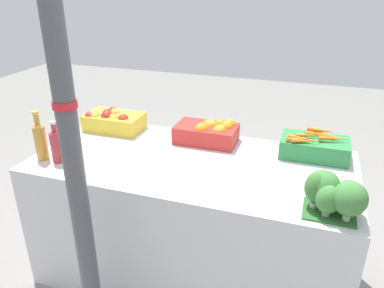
{
  "coord_description": "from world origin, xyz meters",
  "views": [
    {
      "loc": [
        0.6,
        -1.77,
        1.72
      ],
      "look_at": [
        0.0,
        0.0,
        0.88
      ],
      "focal_mm": 35.0,
      "sensor_mm": 36.0,
      "label": 1
    }
  ],
  "objects_px": {
    "juice_bottle_amber": "(40,140)",
    "juice_bottle_golden": "(72,147)",
    "apple_crate": "(112,120)",
    "carrot_crate": "(315,147)",
    "juice_bottle_ruby": "(57,145)",
    "orange_crate": "(210,132)",
    "broccoli_pile": "(334,194)",
    "support_pole": "(69,132)"
  },
  "relations": [
    {
      "from": "broccoli_pile",
      "to": "juice_bottle_golden",
      "type": "bearing_deg",
      "value": 178.21
    },
    {
      "from": "support_pole",
      "to": "broccoli_pile",
      "type": "xyz_separation_m",
      "value": [
        1.03,
        0.34,
        -0.28
      ]
    },
    {
      "from": "broccoli_pile",
      "to": "support_pole",
      "type": "bearing_deg",
      "value": -161.57
    },
    {
      "from": "support_pole",
      "to": "juice_bottle_golden",
      "type": "height_order",
      "value": "support_pole"
    },
    {
      "from": "orange_crate",
      "to": "juice_bottle_ruby",
      "type": "height_order",
      "value": "juice_bottle_ruby"
    },
    {
      "from": "juice_bottle_golden",
      "to": "juice_bottle_amber",
      "type": "bearing_deg",
      "value": -180.0
    },
    {
      "from": "juice_bottle_amber",
      "to": "juice_bottle_ruby",
      "type": "relative_size",
      "value": 1.19
    },
    {
      "from": "apple_crate",
      "to": "juice_bottle_amber",
      "type": "height_order",
      "value": "juice_bottle_amber"
    },
    {
      "from": "support_pole",
      "to": "carrot_crate",
      "type": "xyz_separation_m",
      "value": [
        0.94,
        0.91,
        -0.32
      ]
    },
    {
      "from": "juice_bottle_amber",
      "to": "juice_bottle_golden",
      "type": "bearing_deg",
      "value": 0.0
    },
    {
      "from": "juice_bottle_amber",
      "to": "juice_bottle_golden",
      "type": "distance_m",
      "value": 0.2
    },
    {
      "from": "support_pole",
      "to": "juice_bottle_golden",
      "type": "xyz_separation_m",
      "value": [
        -0.3,
        0.38,
        -0.27
      ]
    },
    {
      "from": "apple_crate",
      "to": "juice_bottle_golden",
      "type": "xyz_separation_m",
      "value": [
        0.06,
        -0.51,
        0.04
      ]
    },
    {
      "from": "broccoli_pile",
      "to": "juice_bottle_golden",
      "type": "xyz_separation_m",
      "value": [
        -1.33,
        0.04,
        0.0
      ]
    },
    {
      "from": "apple_crate",
      "to": "orange_crate",
      "type": "distance_m",
      "value": 0.68
    },
    {
      "from": "juice_bottle_ruby",
      "to": "orange_crate",
      "type": "bearing_deg",
      "value": 36.11
    },
    {
      "from": "apple_crate",
      "to": "orange_crate",
      "type": "relative_size",
      "value": 1.0
    },
    {
      "from": "support_pole",
      "to": "orange_crate",
      "type": "distance_m",
      "value": 1.01
    },
    {
      "from": "juice_bottle_ruby",
      "to": "broccoli_pile",
      "type": "bearing_deg",
      "value": -1.67
    },
    {
      "from": "orange_crate",
      "to": "juice_bottle_amber",
      "type": "relative_size",
      "value": 1.32
    },
    {
      "from": "broccoli_pile",
      "to": "juice_bottle_ruby",
      "type": "bearing_deg",
      "value": 178.33
    },
    {
      "from": "apple_crate",
      "to": "juice_bottle_amber",
      "type": "xyz_separation_m",
      "value": [
        -0.15,
        -0.51,
        0.05
      ]
    },
    {
      "from": "carrot_crate",
      "to": "juice_bottle_golden",
      "type": "relative_size",
      "value": 1.46
    },
    {
      "from": "support_pole",
      "to": "orange_crate",
      "type": "xyz_separation_m",
      "value": [
        0.32,
        0.91,
        -0.31
      ]
    },
    {
      "from": "carrot_crate",
      "to": "orange_crate",
      "type": "bearing_deg",
      "value": 179.67
    },
    {
      "from": "carrot_crate",
      "to": "juice_bottle_amber",
      "type": "bearing_deg",
      "value": -160.05
    },
    {
      "from": "orange_crate",
      "to": "broccoli_pile",
      "type": "xyz_separation_m",
      "value": [
        0.71,
        -0.57,
        0.03
      ]
    },
    {
      "from": "apple_crate",
      "to": "broccoli_pile",
      "type": "xyz_separation_m",
      "value": [
        1.38,
        -0.56,
        0.03
      ]
    },
    {
      "from": "apple_crate",
      "to": "juice_bottle_ruby",
      "type": "height_order",
      "value": "juice_bottle_ruby"
    },
    {
      "from": "carrot_crate",
      "to": "juice_bottle_amber",
      "type": "distance_m",
      "value": 1.53
    },
    {
      "from": "juice_bottle_amber",
      "to": "apple_crate",
      "type": "bearing_deg",
      "value": 73.85
    },
    {
      "from": "carrot_crate",
      "to": "juice_bottle_ruby",
      "type": "height_order",
      "value": "juice_bottle_ruby"
    },
    {
      "from": "carrot_crate",
      "to": "juice_bottle_ruby",
      "type": "bearing_deg",
      "value": -158.63
    },
    {
      "from": "orange_crate",
      "to": "juice_bottle_golden",
      "type": "xyz_separation_m",
      "value": [
        -0.62,
        -0.53,
        0.04
      ]
    },
    {
      "from": "carrot_crate",
      "to": "juice_bottle_golden",
      "type": "xyz_separation_m",
      "value": [
        -1.23,
        -0.52,
        0.04
      ]
    },
    {
      "from": "orange_crate",
      "to": "carrot_crate",
      "type": "height_order",
      "value": "carrot_crate"
    },
    {
      "from": "juice_bottle_amber",
      "to": "carrot_crate",
      "type": "bearing_deg",
      "value": 19.95
    },
    {
      "from": "support_pole",
      "to": "apple_crate",
      "type": "distance_m",
      "value": 1.01
    },
    {
      "from": "juice_bottle_amber",
      "to": "juice_bottle_ruby",
      "type": "bearing_deg",
      "value": 0.0
    },
    {
      "from": "juice_bottle_ruby",
      "to": "juice_bottle_golden",
      "type": "bearing_deg",
      "value": 0.0
    },
    {
      "from": "broccoli_pile",
      "to": "juice_bottle_golden",
      "type": "relative_size",
      "value": 0.99
    },
    {
      "from": "support_pole",
      "to": "apple_crate",
      "type": "xyz_separation_m",
      "value": [
        -0.35,
        0.9,
        -0.31
      ]
    }
  ]
}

